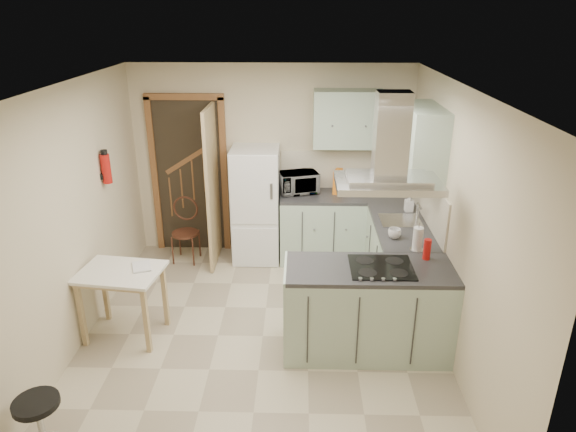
{
  "coord_description": "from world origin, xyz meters",
  "views": [
    {
      "loc": [
        0.37,
        -4.39,
        3.12
      ],
      "look_at": [
        0.25,
        0.45,
        1.15
      ],
      "focal_mm": 32.0,
      "sensor_mm": 36.0,
      "label": 1
    }
  ],
  "objects_px": {
    "peninsula": "(368,309)",
    "stool": "(41,424)",
    "extractor_hood": "(388,183)",
    "drop_leaf_table": "(124,303)",
    "bentwood_chair": "(185,233)",
    "microwave": "(298,183)",
    "fridge": "(256,205)"
  },
  "relations": [
    {
      "from": "bentwood_chair",
      "to": "extractor_hood",
      "type": "bearing_deg",
      "value": -32.66
    },
    {
      "from": "extractor_hood",
      "to": "bentwood_chair",
      "type": "xyz_separation_m",
      "value": [
        -2.25,
        1.86,
        -1.33
      ]
    },
    {
      "from": "fridge",
      "to": "extractor_hood",
      "type": "xyz_separation_m",
      "value": [
        1.32,
        -1.98,
        0.97
      ]
    },
    {
      "from": "extractor_hood",
      "to": "bentwood_chair",
      "type": "bearing_deg",
      "value": 140.42
    },
    {
      "from": "extractor_hood",
      "to": "drop_leaf_table",
      "type": "height_order",
      "value": "extractor_hood"
    },
    {
      "from": "drop_leaf_table",
      "to": "microwave",
      "type": "height_order",
      "value": "microwave"
    },
    {
      "from": "extractor_hood",
      "to": "peninsula",
      "type": "bearing_deg",
      "value": 180.0
    },
    {
      "from": "drop_leaf_table",
      "to": "microwave",
      "type": "distance_m",
      "value": 2.64
    },
    {
      "from": "fridge",
      "to": "microwave",
      "type": "xyz_separation_m",
      "value": [
        0.54,
        0.08,
        0.28
      ]
    },
    {
      "from": "stool",
      "to": "microwave",
      "type": "height_order",
      "value": "microwave"
    },
    {
      "from": "extractor_hood",
      "to": "stool",
      "type": "relative_size",
      "value": 1.99
    },
    {
      "from": "stool",
      "to": "extractor_hood",
      "type": "bearing_deg",
      "value": 25.7
    },
    {
      "from": "drop_leaf_table",
      "to": "microwave",
      "type": "xyz_separation_m",
      "value": [
        1.73,
        1.88,
        0.67
      ]
    },
    {
      "from": "extractor_hood",
      "to": "stool",
      "type": "height_order",
      "value": "extractor_hood"
    },
    {
      "from": "fridge",
      "to": "microwave",
      "type": "bearing_deg",
      "value": 8.36
    },
    {
      "from": "peninsula",
      "to": "drop_leaf_table",
      "type": "distance_m",
      "value": 2.42
    },
    {
      "from": "bentwood_chair",
      "to": "stool",
      "type": "bearing_deg",
      "value": -90.9
    },
    {
      "from": "fridge",
      "to": "bentwood_chair",
      "type": "bearing_deg",
      "value": -172.74
    },
    {
      "from": "bentwood_chair",
      "to": "stool",
      "type": "xyz_separation_m",
      "value": [
        -0.43,
        -3.15,
        -0.16
      ]
    },
    {
      "from": "peninsula",
      "to": "microwave",
      "type": "height_order",
      "value": "microwave"
    },
    {
      "from": "peninsula",
      "to": "bentwood_chair",
      "type": "height_order",
      "value": "peninsula"
    },
    {
      "from": "extractor_hood",
      "to": "microwave",
      "type": "distance_m",
      "value": 2.31
    },
    {
      "from": "stool",
      "to": "microwave",
      "type": "xyz_separation_m",
      "value": [
        1.9,
        3.35,
        0.81
      ]
    },
    {
      "from": "stool",
      "to": "microwave",
      "type": "bearing_deg",
      "value": 60.42
    },
    {
      "from": "fridge",
      "to": "microwave",
      "type": "height_order",
      "value": "fridge"
    },
    {
      "from": "bentwood_chair",
      "to": "stool",
      "type": "height_order",
      "value": "bentwood_chair"
    },
    {
      "from": "drop_leaf_table",
      "to": "bentwood_chair",
      "type": "relative_size",
      "value": 1.01
    },
    {
      "from": "peninsula",
      "to": "microwave",
      "type": "distance_m",
      "value": 2.25
    },
    {
      "from": "fridge",
      "to": "peninsula",
      "type": "relative_size",
      "value": 0.97
    },
    {
      "from": "extractor_hood",
      "to": "microwave",
      "type": "bearing_deg",
      "value": 110.8
    },
    {
      "from": "peninsula",
      "to": "stool",
      "type": "relative_size",
      "value": 3.43
    },
    {
      "from": "peninsula",
      "to": "drop_leaf_table",
      "type": "xyz_separation_m",
      "value": [
        -2.41,
        0.18,
        -0.08
      ]
    }
  ]
}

